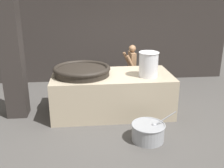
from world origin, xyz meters
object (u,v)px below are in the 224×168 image
(stock_pot, at_px, (149,64))
(prep_bowl_vegetables, at_px, (148,131))
(giant_wok_near, at_px, (82,70))
(cook, at_px, (132,68))

(stock_pot, bearing_deg, prep_bowl_vegetables, -101.48)
(giant_wok_near, distance_m, prep_bowl_vegetables, 2.22)
(cook, distance_m, prep_bowl_vegetables, 2.82)
(cook, xyz_separation_m, prep_bowl_vegetables, (-0.12, -2.75, -0.61))
(stock_pot, xyz_separation_m, prep_bowl_vegetables, (-0.25, -1.23, -1.12))
(stock_pot, bearing_deg, giant_wok_near, 169.83)
(giant_wok_near, xyz_separation_m, prep_bowl_vegetables, (1.34, -1.51, -0.92))
(stock_pot, height_order, cook, stock_pot)
(stock_pot, relative_size, prep_bowl_vegetables, 0.66)
(giant_wok_near, xyz_separation_m, stock_pot, (1.59, -0.29, 0.20))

